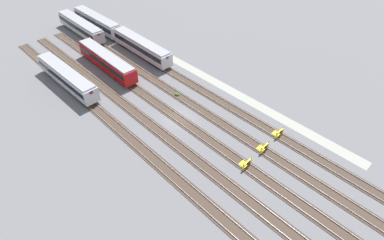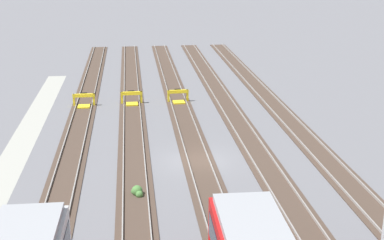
{
  "view_description": "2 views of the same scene",
  "coord_description": "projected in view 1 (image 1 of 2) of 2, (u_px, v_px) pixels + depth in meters",
  "views": [
    {
      "loc": [
        -29.34,
        24.89,
        33.22
      ],
      "look_at": [
        -3.54,
        0.0,
        1.8
      ],
      "focal_mm": 28.0,
      "sensor_mm": 36.0,
      "label": 1
    },
    {
      "loc": [
        33.56,
        -4.37,
        13.86
      ],
      "look_at": [
        -3.54,
        0.0,
        1.8
      ],
      "focal_mm": 50.0,
      "sensor_mm": 36.0,
      "label": 2
    }
  ],
  "objects": [
    {
      "name": "rail_track_farthest",
      "position": [
        136.0,
        143.0,
        46.2
      ],
      "size": [
        90.0,
        2.23,
        0.21
      ],
      "color": "#47382D",
      "rests_on": "ground"
    },
    {
      "name": "subway_car_front_row_leftmost",
      "position": [
        81.0,
        27.0,
        73.49
      ],
      "size": [
        18.02,
        3.0,
        3.7
      ],
      "color": "silver",
      "rests_on": "ground"
    },
    {
      "name": "bumper_stop_middle_track",
      "position": [
        246.0,
        164.0,
        42.54
      ],
      "size": [
        1.37,
        2.01,
        1.22
      ],
      "color": "yellow",
      "rests_on": "ground"
    },
    {
      "name": "subway_car_front_row_left_inner",
      "position": [
        97.0,
        22.0,
        75.7
      ],
      "size": [
        18.02,
        2.94,
        3.7
      ],
      "color": "silver",
      "rests_on": "ground"
    },
    {
      "name": "subway_car_front_row_rightmost",
      "position": [
        67.0,
        77.0,
        56.53
      ],
      "size": [
        18.07,
        3.28,
        3.7
      ],
      "color": "silver",
      "rests_on": "ground"
    },
    {
      "name": "service_walkway",
      "position": [
        226.0,
        88.0,
        57.35
      ],
      "size": [
        54.0,
        2.0,
        0.01
      ],
      "primitive_type": "cube",
      "color": "#9E9E93",
      "rests_on": "ground"
    },
    {
      "name": "bumper_stop_near_inner_track",
      "position": [
        263.0,
        148.0,
        44.88
      ],
      "size": [
        1.35,
        2.0,
        1.22
      ],
      "color": "yellow",
      "rests_on": "ground"
    },
    {
      "name": "weed_clump",
      "position": [
        177.0,
        94.0,
        55.45
      ],
      "size": [
        0.92,
        0.7,
        0.64
      ],
      "color": "#4C7F3D",
      "rests_on": "ground"
    },
    {
      "name": "subway_car_front_row_right_inner",
      "position": [
        142.0,
        47.0,
        65.64
      ],
      "size": [
        18.05,
        3.15,
        3.7
      ],
      "color": "silver",
      "rests_on": "ground"
    },
    {
      "name": "rail_track_middle",
      "position": [
        178.0,
        118.0,
        50.74
      ],
      "size": [
        90.0,
        2.24,
        0.21
      ],
      "color": "#47382D",
      "rests_on": "ground"
    },
    {
      "name": "rail_track_far_inner",
      "position": [
        158.0,
        130.0,
        48.47
      ],
      "size": [
        90.0,
        2.23,
        0.21
      ],
      "color": "#47382D",
      "rests_on": "ground"
    },
    {
      "name": "rail_track_nearest",
      "position": [
        213.0,
        97.0,
        55.28
      ],
      "size": [
        90.0,
        2.23,
        0.21
      ],
      "color": "#47382D",
      "rests_on": "ground"
    },
    {
      "name": "bumper_stop_nearest_track",
      "position": [
        278.0,
        133.0,
        47.29
      ],
      "size": [
        1.34,
        2.0,
        1.22
      ],
      "color": "yellow",
      "rests_on": "ground"
    },
    {
      "name": "ground_plane",
      "position": [
        178.0,
        118.0,
        50.77
      ],
      "size": [
        400.0,
        400.0,
        0.0
      ],
      "primitive_type": "plane",
      "color": "slate"
    },
    {
      "name": "subway_car_front_row_centre",
      "position": [
        107.0,
        61.0,
        61.04
      ],
      "size": [
        18.06,
        3.23,
        3.7
      ],
      "color": "#B71414",
      "rests_on": "ground"
    },
    {
      "name": "rail_track_near_inner",
      "position": [
        196.0,
        107.0,
        53.01
      ],
      "size": [
        90.0,
        2.23,
        0.21
      ],
      "color": "#47382D",
      "rests_on": "ground"
    }
  ]
}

